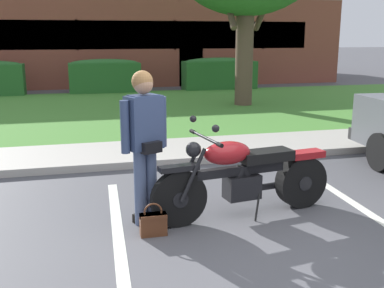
{
  "coord_description": "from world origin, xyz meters",
  "views": [
    {
      "loc": [
        -1.7,
        -3.9,
        2.06
      ],
      "look_at": [
        -0.45,
        1.08,
        0.85
      ],
      "focal_mm": 43.11,
      "sensor_mm": 36.0,
      "label": 1
    }
  ],
  "objects_px": {
    "motorcycle": "(250,175)",
    "hedge_center_left": "(105,75)",
    "rider_person": "(145,137)",
    "handbag": "(153,222)",
    "hedge_center_right": "(219,73)",
    "brick_building": "(76,37)"
  },
  "relations": [
    {
      "from": "motorcycle",
      "to": "hedge_center_left",
      "type": "xyz_separation_m",
      "value": [
        -0.88,
        12.22,
        0.17
      ]
    },
    {
      "from": "rider_person",
      "to": "handbag",
      "type": "height_order",
      "value": "rider_person"
    },
    {
      "from": "motorcycle",
      "to": "hedge_center_right",
      "type": "xyz_separation_m",
      "value": [
        3.46,
        12.22,
        0.17
      ]
    },
    {
      "from": "motorcycle",
      "to": "rider_person",
      "type": "relative_size",
      "value": 1.31
    },
    {
      "from": "rider_person",
      "to": "brick_building",
      "type": "distance_m",
      "value": 19.1
    },
    {
      "from": "rider_person",
      "to": "hedge_center_right",
      "type": "relative_size",
      "value": 0.61
    },
    {
      "from": "motorcycle",
      "to": "handbag",
      "type": "bearing_deg",
      "value": -165.72
    },
    {
      "from": "rider_person",
      "to": "hedge_center_left",
      "type": "bearing_deg",
      "value": 88.43
    },
    {
      "from": "rider_person",
      "to": "hedge_center_left",
      "type": "relative_size",
      "value": 0.68
    },
    {
      "from": "hedge_center_right",
      "to": "brick_building",
      "type": "relative_size",
      "value": 0.12
    },
    {
      "from": "rider_person",
      "to": "brick_building",
      "type": "bearing_deg",
      "value": 91.64
    },
    {
      "from": "motorcycle",
      "to": "handbag",
      "type": "height_order",
      "value": "motorcycle"
    },
    {
      "from": "motorcycle",
      "to": "hedge_center_right",
      "type": "height_order",
      "value": "hedge_center_right"
    },
    {
      "from": "handbag",
      "to": "motorcycle",
      "type": "bearing_deg",
      "value": 14.28
    },
    {
      "from": "hedge_center_left",
      "to": "hedge_center_right",
      "type": "xyz_separation_m",
      "value": [
        4.34,
        -0.0,
        0.0
      ]
    },
    {
      "from": "hedge_center_right",
      "to": "brick_building",
      "type": "height_order",
      "value": "brick_building"
    },
    {
      "from": "rider_person",
      "to": "handbag",
      "type": "distance_m",
      "value": 0.92
    },
    {
      "from": "handbag",
      "to": "brick_building",
      "type": "height_order",
      "value": "brick_building"
    },
    {
      "from": "handbag",
      "to": "brick_building",
      "type": "relative_size",
      "value": 0.02
    },
    {
      "from": "hedge_center_left",
      "to": "hedge_center_right",
      "type": "height_order",
      "value": "same"
    },
    {
      "from": "hedge_center_left",
      "to": "rider_person",
      "type": "bearing_deg",
      "value": -91.57
    },
    {
      "from": "brick_building",
      "to": "handbag",
      "type": "bearing_deg",
      "value": -88.33
    }
  ]
}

